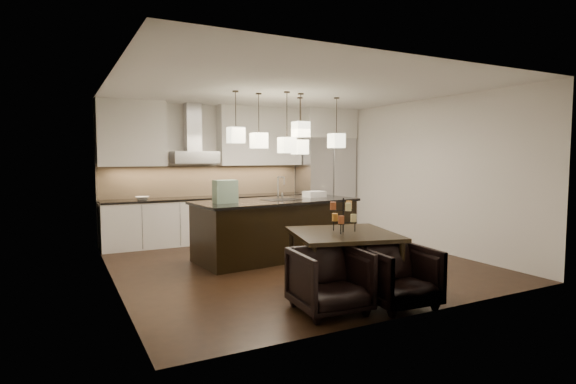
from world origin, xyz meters
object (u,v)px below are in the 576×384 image
refrigerator (325,185)px  island_body (276,230)px  armchair_left (330,280)px  armchair_right (399,277)px  dining_table (343,261)px

refrigerator → island_body: refrigerator is taller
armchair_left → armchair_right: armchair_left is taller
refrigerator → armchair_right: (-2.02, -4.83, -0.72)m
island_body → armchair_left: 2.81m
island_body → armchair_right: island_body is taller
refrigerator → dining_table: 4.62m
armchair_left → refrigerator: bearing=62.8°
dining_table → refrigerator: bearing=75.3°
island_body → armchair_left: bearing=-109.4°
dining_table → armchair_left: bearing=-119.4°
refrigerator → armchair_left: (-2.84, -4.61, -0.72)m
refrigerator → dining_table: refrigerator is taller
island_body → armchair_right: 2.95m
armchair_left → armchair_right: bearing=-10.2°
dining_table → armchair_left: (-0.61, -0.63, -0.02)m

